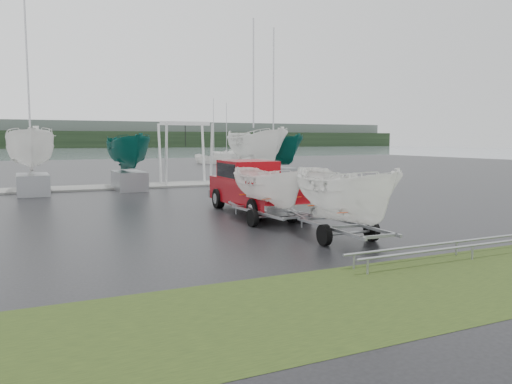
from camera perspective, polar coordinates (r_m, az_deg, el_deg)
name	(u,v)px	position (r m, az deg, el deg)	size (l,w,h in m)	color
ground_plane	(194,216)	(19.57, -7.14, -2.71)	(120.00, 120.00, 0.00)	black
lake	(51,153)	(118.59, -22.42, 4.12)	(300.00, 300.00, 0.00)	gray
grass_verge	(375,295)	(9.97, 13.41, -11.36)	(40.00, 40.00, 0.00)	black
dock	(128,186)	(32.10, -14.39, 0.63)	(30.00, 3.00, 0.12)	gray
treeline	(39,140)	(188.49, -23.56, 5.52)	(300.00, 8.00, 6.00)	black
far_hill	(38,134)	(196.50, -23.66, 6.10)	(300.00, 6.00, 10.00)	#4C5651
pickup_truck	(255,186)	(20.40, -0.16, 0.75)	(2.48, 6.31, 2.08)	maroon
trailer_hitched	(346,148)	(14.44, 10.28, 5.02)	(1.80, 3.64, 5.03)	gray
trailer_parked	(270,153)	(17.32, 1.60, 4.51)	(1.82, 3.67, 4.59)	gray
boat_hoist	(185,144)	(32.87, -8.07, 5.45)	(3.30, 2.18, 4.12)	silver
keelboat_0	(30,122)	(29.42, -24.41, 7.31)	(2.45, 3.20, 10.62)	gray
keelboat_1	(128,132)	(30.15, -14.43, 6.62)	(2.15, 3.20, 6.82)	gray
keelboat_2	(257,122)	(32.55, 0.08, 7.97)	(2.56, 3.20, 10.73)	gray
keelboat_3	(277,132)	(33.52, 2.39, 6.82)	(2.18, 3.20, 10.34)	gray
mast_rack_2	(465,244)	(13.63, 22.73, -5.47)	(7.00, 0.56, 0.06)	gray
moored_boat_2	(214,164)	(61.81, -4.83, 3.25)	(2.93, 2.94, 10.74)	white
moored_boat_3	(227,161)	(69.30, -3.37, 3.55)	(3.62, 3.61, 11.39)	white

